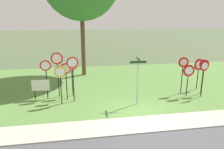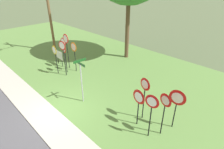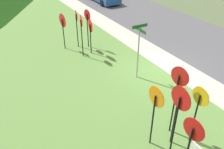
{
  "view_description": "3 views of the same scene",
  "coord_description": "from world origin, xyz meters",
  "px_view_note": "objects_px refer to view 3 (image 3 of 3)",
  "views": [
    {
      "loc": [
        -3.2,
        -9.68,
        5.07
      ],
      "look_at": [
        -0.92,
        3.71,
        1.36
      ],
      "focal_mm": 33.86,
      "sensor_mm": 36.0,
      "label": 1
    },
    {
      "loc": [
        8.1,
        -3.67,
        6.89
      ],
      "look_at": [
        1.05,
        3.32,
        1.58
      ],
      "focal_mm": 29.48,
      "sensor_mm": 36.0,
      "label": 2
    },
    {
      "loc": [
        -7.96,
        7.97,
        6.72
      ],
      "look_at": [
        -0.84,
        3.73,
        1.45
      ],
      "focal_mm": 38.34,
      "sensor_mm": 36.0,
      "label": 3
    }
  ],
  "objects_px": {
    "yield_sign_far_right": "(82,26)",
    "yield_sign_near_left": "(77,20)",
    "stop_sign_near_right": "(191,138)",
    "yield_sign_near_right": "(63,23)",
    "stop_sign_center_tall": "(178,105)",
    "stop_sign_far_left": "(178,110)",
    "yield_sign_far_left": "(88,20)",
    "yield_sign_center": "(91,29)",
    "street_name_post": "(139,47)",
    "stop_sign_far_center": "(178,87)",
    "stop_sign_near_left": "(155,104)",
    "stop_sign_far_right": "(199,104)"
  },
  "relations": [
    {
      "from": "stop_sign_near_right",
      "to": "street_name_post",
      "type": "distance_m",
      "value": 5.82
    },
    {
      "from": "yield_sign_near_left",
      "to": "street_name_post",
      "type": "relative_size",
      "value": 0.83
    },
    {
      "from": "yield_sign_far_right",
      "to": "yield_sign_near_left",
      "type": "bearing_deg",
      "value": -0.82
    },
    {
      "from": "stop_sign_near_right",
      "to": "yield_sign_far_left",
      "type": "relative_size",
      "value": 1.01
    },
    {
      "from": "stop_sign_far_left",
      "to": "yield_sign_far_left",
      "type": "relative_size",
      "value": 1.22
    },
    {
      "from": "yield_sign_far_right",
      "to": "stop_sign_far_right",
      "type": "bearing_deg",
      "value": -164.96
    },
    {
      "from": "yield_sign_center",
      "to": "stop_sign_center_tall",
      "type": "bearing_deg",
      "value": -178.59
    },
    {
      "from": "stop_sign_near_right",
      "to": "yield_sign_near_right",
      "type": "bearing_deg",
      "value": -5.28
    },
    {
      "from": "stop_sign_near_right",
      "to": "yield_sign_near_left",
      "type": "bearing_deg",
      "value": -9.91
    },
    {
      "from": "yield_sign_far_left",
      "to": "stop_sign_near_right",
      "type": "bearing_deg",
      "value": 162.51
    },
    {
      "from": "yield_sign_center",
      "to": "stop_sign_far_center",
      "type": "bearing_deg",
      "value": -176.18
    },
    {
      "from": "stop_sign_center_tall",
      "to": "yield_sign_far_right",
      "type": "bearing_deg",
      "value": 7.39
    },
    {
      "from": "yield_sign_far_right",
      "to": "street_name_post",
      "type": "relative_size",
      "value": 0.88
    },
    {
      "from": "stop_sign_near_left",
      "to": "street_name_post",
      "type": "distance_m",
      "value": 4.33
    },
    {
      "from": "stop_sign_far_left",
      "to": "stop_sign_center_tall",
      "type": "xyz_separation_m",
      "value": [
        0.53,
        -0.57,
        -0.45
      ]
    },
    {
      "from": "stop_sign_near_right",
      "to": "stop_sign_far_left",
      "type": "distance_m",
      "value": 0.86
    },
    {
      "from": "yield_sign_center",
      "to": "street_name_post",
      "type": "relative_size",
      "value": 0.75
    },
    {
      "from": "stop_sign_far_left",
      "to": "yield_sign_center",
      "type": "distance_m",
      "value": 8.37
    },
    {
      "from": "yield_sign_center",
      "to": "street_name_post",
      "type": "height_order",
      "value": "street_name_post"
    },
    {
      "from": "stop_sign_center_tall",
      "to": "yield_sign_far_left",
      "type": "xyz_separation_m",
      "value": [
        8.62,
        -0.94,
        0.08
      ]
    },
    {
      "from": "stop_sign_center_tall",
      "to": "yield_sign_center",
      "type": "height_order",
      "value": "stop_sign_center_tall"
    },
    {
      "from": "stop_sign_center_tall",
      "to": "yield_sign_near_right",
      "type": "xyz_separation_m",
      "value": [
        9.13,
        0.44,
        -0.04
      ]
    },
    {
      "from": "stop_sign_center_tall",
      "to": "yield_sign_far_right",
      "type": "height_order",
      "value": "yield_sign_far_right"
    },
    {
      "from": "yield_sign_near_left",
      "to": "yield_sign_center",
      "type": "relative_size",
      "value": 1.11
    },
    {
      "from": "stop_sign_far_center",
      "to": "stop_sign_center_tall",
      "type": "bearing_deg",
      "value": 131.89
    },
    {
      "from": "yield_sign_near_right",
      "to": "street_name_post",
      "type": "xyz_separation_m",
      "value": [
        -5.01,
        -1.88,
        0.03
      ]
    },
    {
      "from": "stop_sign_center_tall",
      "to": "yield_sign_near_right",
      "type": "relative_size",
      "value": 1.05
    },
    {
      "from": "yield_sign_near_left",
      "to": "stop_sign_far_right",
      "type": "bearing_deg",
      "value": -167.19
    },
    {
      "from": "stop_sign_far_left",
      "to": "stop_sign_far_center",
      "type": "height_order",
      "value": "stop_sign_far_left"
    },
    {
      "from": "street_name_post",
      "to": "stop_sign_far_right",
      "type": "bearing_deg",
      "value": 172.7
    },
    {
      "from": "stop_sign_near_left",
      "to": "stop_sign_far_left",
      "type": "bearing_deg",
      "value": -172.89
    },
    {
      "from": "stop_sign_far_left",
      "to": "yield_sign_center",
      "type": "bearing_deg",
      "value": -6.83
    },
    {
      "from": "yield_sign_far_right",
      "to": "stop_sign_near_left",
      "type": "bearing_deg",
      "value": -174.82
    },
    {
      "from": "stop_sign_far_left",
      "to": "yield_sign_far_left",
      "type": "xyz_separation_m",
      "value": [
        9.15,
        -1.51,
        -0.36
      ]
    },
    {
      "from": "yield_sign_center",
      "to": "yield_sign_far_left",
      "type": "bearing_deg",
      "value": -9.11
    },
    {
      "from": "yield_sign_center",
      "to": "stop_sign_far_left",
      "type": "bearing_deg",
      "value": 177.83
    },
    {
      "from": "yield_sign_near_left",
      "to": "yield_sign_center",
      "type": "height_order",
      "value": "yield_sign_near_left"
    },
    {
      "from": "stop_sign_far_center",
      "to": "yield_sign_near_left",
      "type": "bearing_deg",
      "value": -9.65
    },
    {
      "from": "stop_sign_near_right",
      "to": "stop_sign_far_left",
      "type": "height_order",
      "value": "stop_sign_far_left"
    },
    {
      "from": "stop_sign_near_left",
      "to": "yield_sign_near_left",
      "type": "distance_m",
      "value": 8.68
    },
    {
      "from": "stop_sign_far_left",
      "to": "yield_sign_far_right",
      "type": "bearing_deg",
      "value": -2.87
    },
    {
      "from": "stop_sign_near_right",
      "to": "yield_sign_far_left",
      "type": "xyz_separation_m",
      "value": [
        9.9,
        -1.68,
        0.02
      ]
    },
    {
      "from": "stop_sign_far_center",
      "to": "stop_sign_near_right",
      "type": "bearing_deg",
      "value": 138.0
    },
    {
      "from": "stop_sign_near_left",
      "to": "yield_sign_far_right",
      "type": "height_order",
      "value": "yield_sign_far_right"
    },
    {
      "from": "stop_sign_far_right",
      "to": "street_name_post",
      "type": "bearing_deg",
      "value": -7.0
    },
    {
      "from": "stop_sign_near_left",
      "to": "yield_sign_near_right",
      "type": "xyz_separation_m",
      "value": [
        8.79,
        -0.22,
        -0.11
      ]
    },
    {
      "from": "stop_sign_center_tall",
      "to": "yield_sign_far_right",
      "type": "relative_size",
      "value": 0.94
    },
    {
      "from": "stop_sign_center_tall",
      "to": "yield_sign_near_right",
      "type": "distance_m",
      "value": 9.14
    },
    {
      "from": "stop_sign_far_left",
      "to": "stop_sign_center_tall",
      "type": "relative_size",
      "value": 1.24
    },
    {
      "from": "stop_sign_near_right",
      "to": "yield_sign_near_right",
      "type": "height_order",
      "value": "stop_sign_near_right"
    }
  ]
}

